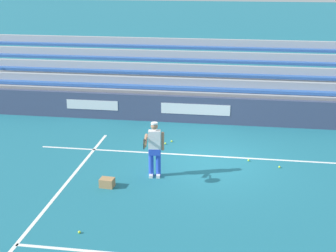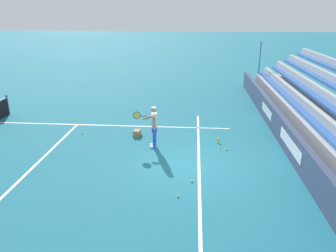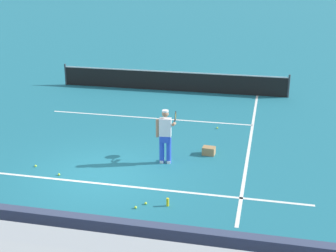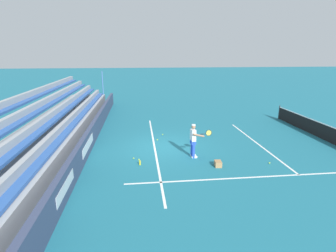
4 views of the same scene
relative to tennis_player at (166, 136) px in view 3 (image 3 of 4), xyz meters
The scene contains 14 objects.
ground_plane 2.30m from the tennis_player, 140.30° to the right, with size 160.00×160.00×0.00m, color #1E6B7F.
court_baseline_white 2.62m from the tennis_player, 131.33° to the right, with size 12.00×0.10×0.01m, color white.
court_sideline_white 3.73m from the tennis_player, 46.86° to the left, with size 0.10×12.00×0.01m, color white.
court_service_line_white 4.54m from the tennis_player, 111.46° to the left, with size 8.22×0.10×0.01m, color white.
back_wall_sponsor_board 5.65m from the tennis_player, 106.71° to the right, with size 27.05×0.25×1.10m.
tennis_player is the anchor object (origin of this frame).
ball_box_cardboard 1.71m from the tennis_player, 36.84° to the left, with size 0.40×0.30×0.26m, color #A87F51.
tennis_ball_far_left 4.09m from the tennis_player, 162.51° to the right, with size 0.07×0.07×0.07m, color #CCE533.
tennis_ball_far_right 3.76m from the tennis_player, 70.83° to the left, with size 0.07×0.07×0.07m, color #CCE533.
tennis_ball_toward_net 3.12m from the tennis_player, 91.91° to the right, with size 0.07×0.07×0.07m, color #CCE533.
tennis_ball_midcourt 3.38m from the tennis_player, 150.51° to the right, with size 0.07×0.07×0.07m, color #CCE533.
tennis_ball_near_player 2.87m from the tennis_player, 88.01° to the right, with size 0.07×0.07×0.07m, color #CCE533.
water_bottle 2.88m from the tennis_player, 76.08° to the right, with size 0.07×0.07×0.22m, color yellow.
tennis_net 8.62m from the tennis_player, 100.92° to the left, with size 11.09×0.09×1.07m.
Camera 3 is at (4.62, -11.72, 5.92)m, focal length 50.00 mm.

